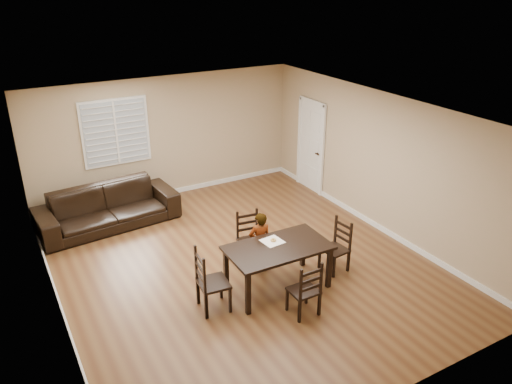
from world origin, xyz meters
TOP-DOWN VIEW (x-y plane):
  - ground at (0.00, 0.00)m, footprint 7.00×7.00m
  - room at (0.04, 0.18)m, footprint 6.04×7.04m
  - dining_table at (0.18, -0.90)m, footprint 1.64×0.94m
  - chair_near at (0.21, 0.13)m, footprint 0.46×0.44m
  - chair_far at (0.16, -1.75)m, footprint 0.41×0.38m
  - chair_left at (-1.06, -0.86)m, footprint 0.48×0.50m
  - chair_right at (1.40, -0.90)m, footprint 0.42×0.45m
  - child at (0.19, -0.31)m, footprint 0.43×0.31m
  - napkin at (0.18, -0.71)m, footprint 0.34×0.34m
  - donut at (0.20, -0.71)m, footprint 0.10×0.10m
  - sofa at (-1.62, 2.62)m, footprint 2.80×1.30m

SIDE VIEW (x-z plane):
  - ground at x=0.00m, z-range 0.00..0.00m
  - sofa at x=-1.62m, z-range 0.00..0.79m
  - chair_far at x=0.16m, z-range -0.04..0.86m
  - chair_right at x=1.40m, z-range -0.04..0.87m
  - chair_near at x=0.21m, z-range -0.04..0.88m
  - chair_left at x=-1.06m, z-range -0.05..0.98m
  - child at x=0.19m, z-range 0.00..1.08m
  - dining_table at x=0.18m, z-range 0.29..1.05m
  - napkin at x=0.18m, z-range 0.76..0.76m
  - donut at x=0.20m, z-range 0.77..0.80m
  - room at x=0.04m, z-range 0.45..3.17m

